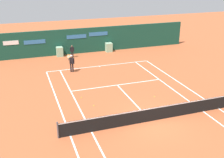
{
  "coord_description": "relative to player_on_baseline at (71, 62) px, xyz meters",
  "views": [
    {
      "loc": [
        -7.6,
        -14.16,
        9.18
      ],
      "look_at": [
        -0.63,
        5.95,
        0.8
      ],
      "focal_mm": 44.82,
      "sensor_mm": 36.0,
      "label": 1
    }
  ],
  "objects": [
    {
      "name": "tennis_net",
      "position": [
        2.98,
        -10.9,
        -0.48
      ],
      "size": [
        12.1,
        0.1,
        1.07
      ],
      "color": "#4C4C51",
      "rests_on": "ground_plane"
    },
    {
      "name": "sponsor_back_wall",
      "position": [
        2.95,
        6.07,
        0.41
      ],
      "size": [
        25.0,
        1.02,
        2.91
      ],
      "color": "#144233",
      "rests_on": "ground_plane"
    },
    {
      "name": "ground_plane",
      "position": [
        2.98,
        -10.32,
        -0.99
      ],
      "size": [
        80.0,
        80.0,
        0.01
      ],
      "color": "#A8512D"
    },
    {
      "name": "ball_kid_right_post",
      "position": [
        0.99,
        4.65,
        -0.2
      ],
      "size": [
        0.46,
        0.21,
        1.38
      ],
      "rotation": [
        0.0,
        0.0,
        3.25
      ],
      "color": "black",
      "rests_on": "ground_plane"
    },
    {
      "name": "player_on_baseline",
      "position": [
        0.0,
        0.0,
        0.0
      ],
      "size": [
        0.77,
        0.68,
        1.87
      ],
      "rotation": [
        0.0,
        0.0,
        2.9
      ],
      "color": "black",
      "rests_on": "ground_plane"
    },
    {
      "name": "tennis_ball_mid_court",
      "position": [
        4.88,
        -7.67,
        -0.96
      ],
      "size": [
        0.07,
        0.07,
        0.07
      ],
      "primitive_type": "sphere",
      "color": "#CCE033",
      "rests_on": "ground_plane"
    },
    {
      "name": "tennis_ball_near_service_line",
      "position": [
        0.05,
        -7.61,
        -0.96
      ],
      "size": [
        0.07,
        0.07,
        0.07
      ],
      "primitive_type": "sphere",
      "color": "#CCE033",
      "rests_on": "ground_plane"
    },
    {
      "name": "tennis_ball_by_sideline",
      "position": [
        -0.49,
        -5.97,
        -0.96
      ],
      "size": [
        0.07,
        0.07,
        0.07
      ],
      "primitive_type": "sphere",
      "color": "#CCE033",
      "rests_on": "ground_plane"
    }
  ]
}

